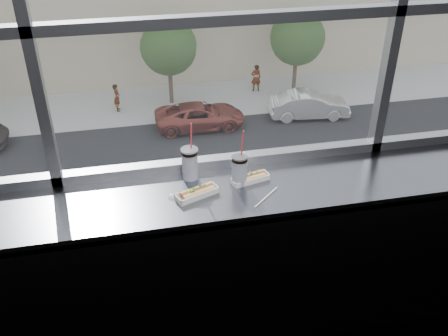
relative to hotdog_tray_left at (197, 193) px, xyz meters
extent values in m
plane|color=black|center=(0.22, 0.30, -0.57)|extent=(6.00, 0.00, 6.00)
cube|color=slate|center=(0.22, 0.03, -0.05)|extent=(6.00, 0.55, 0.06)
cube|color=slate|center=(0.22, -0.23, -0.57)|extent=(6.00, 0.04, 1.04)
cube|color=white|center=(0.00, 0.00, -0.02)|extent=(0.26, 0.17, 0.01)
cube|color=white|center=(0.00, 0.00, -0.01)|extent=(0.26, 0.17, 0.03)
cylinder|color=#E3BC70|center=(0.00, 0.00, 0.00)|extent=(0.19, 0.11, 0.04)
cylinder|color=brown|center=(0.00, 0.00, 0.01)|extent=(0.20, 0.10, 0.03)
cube|color=white|center=(0.33, 0.09, -0.02)|extent=(0.24, 0.13, 0.01)
cube|color=white|center=(0.33, 0.09, -0.01)|extent=(0.24, 0.13, 0.03)
cylinder|color=#E3BC70|center=(0.33, 0.09, 0.00)|extent=(0.18, 0.08, 0.04)
cylinder|color=brown|center=(0.33, 0.09, 0.01)|extent=(0.19, 0.07, 0.03)
cylinder|color=white|center=(-0.01, 0.20, 0.07)|extent=(0.09, 0.09, 0.19)
cylinder|color=black|center=(-0.01, 0.20, 0.15)|extent=(0.10, 0.10, 0.02)
cylinder|color=silver|center=(-0.01, 0.20, 0.17)|extent=(0.10, 0.10, 0.01)
cylinder|color=red|center=(0.00, 0.19, 0.25)|extent=(0.01, 0.05, 0.20)
cylinder|color=white|center=(0.26, 0.08, 0.07)|extent=(0.09, 0.09, 0.18)
cylinder|color=black|center=(0.26, 0.08, 0.15)|extent=(0.09, 0.09, 0.02)
cylinder|color=silver|center=(0.26, 0.08, 0.16)|extent=(0.10, 0.10, 0.01)
cylinder|color=red|center=(0.27, 0.07, 0.24)|extent=(0.01, 0.05, 0.19)
cylinder|color=white|center=(0.38, -0.09, -0.02)|extent=(0.18, 0.16, 0.01)
ellipsoid|color=silver|center=(-0.13, 0.02, -0.01)|extent=(0.09, 0.06, 0.02)
plane|color=#A5A5A5|center=(0.22, 43.80, -12.12)|extent=(120.00, 120.00, 0.00)
cube|color=black|center=(0.22, 20.30, -12.09)|extent=(80.00, 10.00, 0.06)
cube|color=#A5A5A5|center=(0.22, 28.30, -12.10)|extent=(80.00, 6.00, 0.04)
cube|color=#C0B295|center=(0.22, 38.30, -8.12)|extent=(50.00, 14.00, 8.00)
imported|color=#9B190A|center=(-1.04, 16.30, -11.14)|extent=(2.42, 5.60, 1.85)
imported|color=brown|center=(3.84, 24.30, -11.08)|extent=(2.54, 5.96, 1.98)
imported|color=beige|center=(9.17, 16.30, -10.98)|extent=(3.30, 6.75, 2.18)
imported|color=silver|center=(10.66, 24.30, -10.98)|extent=(3.45, 6.79, 2.17)
imported|color=#3D1DAB|center=(13.47, 16.30, -10.97)|extent=(3.24, 6.76, 2.19)
imported|color=#66605B|center=(-0.92, 27.76, -11.02)|extent=(0.71, 0.95, 2.14)
imported|color=#66605B|center=(8.56, 29.05, -10.95)|extent=(1.01, 0.76, 2.28)
cylinder|color=#47382B|center=(2.59, 28.30, -10.78)|extent=(0.27, 0.27, 2.69)
sphere|color=#355426|center=(2.59, 28.30, -8.32)|extent=(3.58, 3.58, 3.58)
cylinder|color=#47382B|center=(11.07, 28.30, -10.77)|extent=(0.27, 0.27, 2.72)
sphere|color=#355426|center=(11.07, 28.30, -8.27)|extent=(3.62, 3.62, 3.62)
camera|label=1|loc=(-0.33, -2.29, 1.59)|focal=40.00mm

